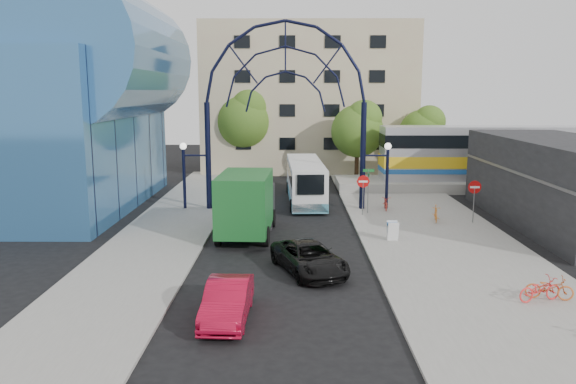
{
  "coord_description": "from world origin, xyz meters",
  "views": [
    {
      "loc": [
        0.43,
        -22.04,
        7.66
      ],
      "look_at": [
        0.22,
        6.0,
        2.63
      ],
      "focal_mm": 35.0,
      "sensor_mm": 36.0,
      "label": 1
    }
  ],
  "objects_px": {
    "tree_north_a": "(359,128)",
    "black_suv": "(309,258)",
    "do_not_enter_sign": "(474,191)",
    "bike_near_a": "(386,203)",
    "street_name_sign": "(368,181)",
    "city_bus": "(305,180)",
    "green_truck": "(247,204)",
    "red_sedan": "(227,301)",
    "bike_far_a": "(549,288)",
    "stop_sign": "(363,185)",
    "gateway_arch": "(285,77)",
    "tree_north_b": "(245,118)",
    "train_car": "(541,153)",
    "bike_near_b": "(436,214)",
    "bike_far_c": "(540,289)",
    "sandwich_board": "(393,228)",
    "tree_north_c": "(424,130)"
  },
  "relations": [
    {
      "from": "gateway_arch",
      "to": "stop_sign",
      "type": "bearing_deg",
      "value": -22.63
    },
    {
      "from": "sandwich_board",
      "to": "bike_far_a",
      "type": "bearing_deg",
      "value": -62.68
    },
    {
      "from": "tree_north_c",
      "to": "city_bus",
      "type": "distance_m",
      "value": 15.52
    },
    {
      "from": "black_suv",
      "to": "tree_north_c",
      "type": "bearing_deg",
      "value": 47.08
    },
    {
      "from": "city_bus",
      "to": "bike_near_b",
      "type": "height_order",
      "value": "city_bus"
    },
    {
      "from": "stop_sign",
      "to": "black_suv",
      "type": "xyz_separation_m",
      "value": [
        -3.63,
        -10.93,
        -1.34
      ]
    },
    {
      "from": "train_car",
      "to": "bike_far_a",
      "type": "height_order",
      "value": "train_car"
    },
    {
      "from": "sandwich_board",
      "to": "tree_north_c",
      "type": "xyz_separation_m",
      "value": [
        6.52,
        21.95,
        3.53
      ]
    },
    {
      "from": "sandwich_board",
      "to": "tree_north_b",
      "type": "height_order",
      "value": "tree_north_b"
    },
    {
      "from": "do_not_enter_sign",
      "to": "black_suv",
      "type": "height_order",
      "value": "do_not_enter_sign"
    },
    {
      "from": "bike_near_a",
      "to": "bike_far_c",
      "type": "height_order",
      "value": "bike_far_c"
    },
    {
      "from": "do_not_enter_sign",
      "to": "bike_near_b",
      "type": "height_order",
      "value": "do_not_enter_sign"
    },
    {
      "from": "train_car",
      "to": "bike_near_b",
      "type": "height_order",
      "value": "train_car"
    },
    {
      "from": "tree_north_a",
      "to": "bike_near_a",
      "type": "bearing_deg",
      "value": -88.16
    },
    {
      "from": "sandwich_board",
      "to": "red_sedan",
      "type": "bearing_deg",
      "value": -126.48
    },
    {
      "from": "bike_far_c",
      "to": "black_suv",
      "type": "bearing_deg",
      "value": 49.64
    },
    {
      "from": "street_name_sign",
      "to": "bike_near_b",
      "type": "relative_size",
      "value": 1.75
    },
    {
      "from": "red_sedan",
      "to": "tree_north_c",
      "type": "bearing_deg",
      "value": 68.14
    },
    {
      "from": "red_sedan",
      "to": "bike_far_a",
      "type": "distance_m",
      "value": 11.77
    },
    {
      "from": "stop_sign",
      "to": "do_not_enter_sign",
      "type": "relative_size",
      "value": 1.01
    },
    {
      "from": "tree_north_c",
      "to": "bike_far_a",
      "type": "bearing_deg",
      "value": -94.22
    },
    {
      "from": "bike_far_a",
      "to": "bike_far_c",
      "type": "relative_size",
      "value": 0.96
    },
    {
      "from": "city_bus",
      "to": "green_truck",
      "type": "xyz_separation_m",
      "value": [
        -3.34,
        -9.65,
        0.26
      ]
    },
    {
      "from": "bike_near_a",
      "to": "black_suv",
      "type": "bearing_deg",
      "value": -107.61
    },
    {
      "from": "tree_north_a",
      "to": "black_suv",
      "type": "relative_size",
      "value": 1.49
    },
    {
      "from": "gateway_arch",
      "to": "black_suv",
      "type": "xyz_separation_m",
      "value": [
        1.17,
        -12.93,
        -7.9
      ]
    },
    {
      "from": "bike_far_c",
      "to": "green_truck",
      "type": "bearing_deg",
      "value": 31.96
    },
    {
      "from": "do_not_enter_sign",
      "to": "gateway_arch",
      "type": "bearing_deg",
      "value": 160.01
    },
    {
      "from": "bike_far_c",
      "to": "bike_near_a",
      "type": "bearing_deg",
      "value": -6.67
    },
    {
      "from": "sandwich_board",
      "to": "city_bus",
      "type": "relative_size",
      "value": 0.1
    },
    {
      "from": "city_bus",
      "to": "bike_near_a",
      "type": "bearing_deg",
      "value": -36.09
    },
    {
      "from": "tree_north_b",
      "to": "city_bus",
      "type": "bearing_deg",
      "value": -67.79
    },
    {
      "from": "do_not_enter_sign",
      "to": "green_truck",
      "type": "height_order",
      "value": "green_truck"
    },
    {
      "from": "tree_north_b",
      "to": "street_name_sign",
      "type": "bearing_deg",
      "value": -62.35
    },
    {
      "from": "do_not_enter_sign",
      "to": "tree_north_b",
      "type": "distance_m",
      "value": 25.09
    },
    {
      "from": "bike_near_a",
      "to": "stop_sign",
      "type": "bearing_deg",
      "value": -130.6
    },
    {
      "from": "stop_sign",
      "to": "green_truck",
      "type": "distance_m",
      "value": 8.17
    },
    {
      "from": "city_bus",
      "to": "stop_sign",
      "type": "bearing_deg",
      "value": -58.36
    },
    {
      "from": "do_not_enter_sign",
      "to": "bike_far_a",
      "type": "distance_m",
      "value": 12.46
    },
    {
      "from": "city_bus",
      "to": "black_suv",
      "type": "distance_m",
      "value": 16.05
    },
    {
      "from": "tree_north_a",
      "to": "red_sedan",
      "type": "distance_m",
      "value": 31.18
    },
    {
      "from": "street_name_sign",
      "to": "black_suv",
      "type": "xyz_separation_m",
      "value": [
        -4.03,
        -11.53,
        -1.48
      ]
    },
    {
      "from": "train_car",
      "to": "tree_north_a",
      "type": "height_order",
      "value": "tree_north_a"
    },
    {
      "from": "tree_north_a",
      "to": "bike_far_c",
      "type": "relative_size",
      "value": 4.02
    },
    {
      "from": "red_sedan",
      "to": "bike_near_b",
      "type": "xyz_separation_m",
      "value": [
        10.65,
        14.21,
        -0.07
      ]
    },
    {
      "from": "do_not_enter_sign",
      "to": "tree_north_a",
      "type": "xyz_separation_m",
      "value": [
        -4.88,
        15.93,
        2.63
      ]
    },
    {
      "from": "train_car",
      "to": "bike_far_c",
      "type": "bearing_deg",
      "value": -113.27
    },
    {
      "from": "tree_north_c",
      "to": "black_suv",
      "type": "relative_size",
      "value": 1.38
    },
    {
      "from": "gateway_arch",
      "to": "bike_near_a",
      "type": "bearing_deg",
      "value": -3.03
    },
    {
      "from": "red_sedan",
      "to": "stop_sign",
      "type": "bearing_deg",
      "value": 69.32
    }
  ]
}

